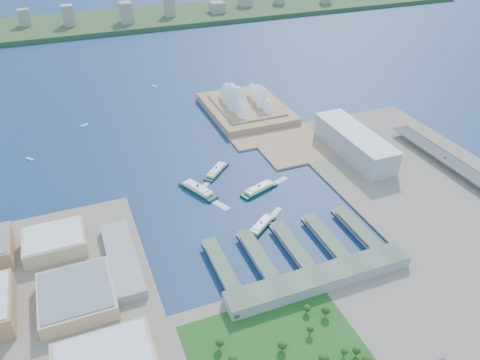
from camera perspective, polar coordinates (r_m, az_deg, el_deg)
name	(u,v)px	position (r m, az deg, el deg)	size (l,w,h in m)	color
ground	(254,214)	(578.09, 1.67, -4.19)	(3000.00, 3000.00, 0.00)	#0F2848
west_land	(42,342)	(474.36, -23.02, -17.68)	(220.00, 390.00, 3.00)	#7B6F5E
south_land	(347,347)	(447.08, 12.92, -19.18)	(720.00, 180.00, 3.00)	#7B6F5E
east_land	(437,194)	(663.53, 22.92, -1.56)	(240.00, 500.00, 3.00)	#7B6F5E
peninsula	(252,116)	(819.67, 1.46, 7.83)	(135.00, 220.00, 3.00)	#9A7654
far_shore	(120,21)	(1455.37, -14.47, 18.31)	(2200.00, 260.00, 12.00)	#2D4926
opera_house	(246,95)	(823.33, 0.78, 10.28)	(134.00, 180.00, 58.00)	white
toaster_building	(354,143)	(710.52, 13.76, 4.39)	(45.00, 155.00, 35.00)	#97979D
expressway	(480,184)	(694.65, 27.22, -0.40)	(26.00, 340.00, 11.85)	gray
west_buildings	(37,302)	(488.13, -23.55, -13.48)	(200.00, 280.00, 27.00)	#9E774F
ferry_wharves	(292,246)	(527.88, 6.32, -7.99)	(184.00, 90.00, 9.30)	#485742
terminal_building	(320,279)	(487.86, 9.72, -11.80)	(200.00, 28.00, 12.00)	gray
park	(276,343)	(428.44, 4.43, -19.19)	(150.00, 110.00, 16.00)	#194714
far_skyline	(119,10)	(1428.50, -14.52, 19.43)	(1900.00, 140.00, 55.00)	gray
ferry_a	(198,188)	(617.02, -5.17, -0.99)	(15.58, 61.21, 11.57)	#0D3622
ferry_b	(216,170)	(655.71, -2.89, 1.26)	(13.47, 52.92, 10.01)	#0D3622
ferry_c	(261,224)	(554.67, 2.62, -5.43)	(12.92, 50.74, 9.59)	#0D3622
ferry_d	(259,188)	(616.63, 2.35, -0.96)	(14.12, 55.47, 10.49)	#0D3622
boat_a	(30,159)	(754.53, -24.24, 2.36)	(3.28, 13.11, 2.53)	white
boat_b	(85,125)	(827.72, -18.43, 6.35)	(4.02, 11.47, 3.10)	white
boat_c	(252,85)	(950.31, 1.44, 11.46)	(3.79, 12.98, 2.92)	white
boat_e	(154,86)	(961.42, -10.40, 11.19)	(3.86, 12.13, 2.98)	white
car_c	(445,158)	(723.47, 23.74, 2.48)	(1.75, 4.31, 1.25)	slate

